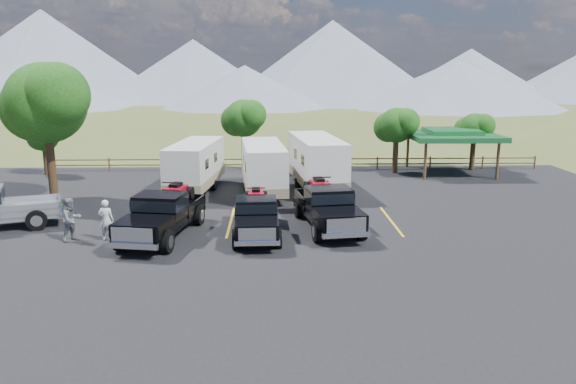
{
  "coord_description": "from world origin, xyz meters",
  "views": [
    {
      "loc": [
        0.05,
        -22.89,
        7.51
      ],
      "look_at": [
        0.84,
        3.76,
        1.6
      ],
      "focal_mm": 35.0,
      "sensor_mm": 36.0,
      "label": 1
    }
  ],
  "objects_px": {
    "trailer_left": "(195,166)",
    "trailer_right": "(316,162)",
    "rig_right": "(327,205)",
    "trailer_center": "(263,168)",
    "person_a": "(106,220)",
    "pavilion": "(451,135)",
    "tree_big_nw": "(45,103)",
    "rig_left": "(163,213)",
    "person_b": "(72,220)",
    "rig_center": "(256,215)"
  },
  "relations": [
    {
      "from": "trailer_left",
      "to": "trailer_right",
      "type": "distance_m",
      "value": 7.48
    },
    {
      "from": "trailer_right",
      "to": "tree_big_nw",
      "type": "bearing_deg",
      "value": -177.77
    },
    {
      "from": "tree_big_nw",
      "to": "person_a",
      "type": "bearing_deg",
      "value": -56.06
    },
    {
      "from": "trailer_right",
      "to": "trailer_center",
      "type": "bearing_deg",
      "value": -164.61
    },
    {
      "from": "rig_right",
      "to": "person_a",
      "type": "relative_size",
      "value": 3.71
    },
    {
      "from": "rig_center",
      "to": "rig_right",
      "type": "xyz_separation_m",
      "value": [
        3.35,
        1.16,
        0.12
      ]
    },
    {
      "from": "rig_left",
      "to": "rig_center",
      "type": "distance_m",
      "value": 4.22
    },
    {
      "from": "person_b",
      "to": "tree_big_nw",
      "type": "bearing_deg",
      "value": 62.05
    },
    {
      "from": "rig_right",
      "to": "trailer_right",
      "type": "relative_size",
      "value": 0.72
    },
    {
      "from": "trailer_right",
      "to": "person_a",
      "type": "distance_m",
      "value": 14.5
    },
    {
      "from": "rig_right",
      "to": "trailer_right",
      "type": "distance_m",
      "value": 8.58
    },
    {
      "from": "pavilion",
      "to": "rig_left",
      "type": "relative_size",
      "value": 0.89
    },
    {
      "from": "rig_right",
      "to": "trailer_left",
      "type": "height_order",
      "value": "trailer_left"
    },
    {
      "from": "rig_center",
      "to": "person_b",
      "type": "distance_m",
      "value": 8.12
    },
    {
      "from": "rig_center",
      "to": "trailer_left",
      "type": "bearing_deg",
      "value": 110.98
    },
    {
      "from": "trailer_left",
      "to": "trailer_center",
      "type": "xyz_separation_m",
      "value": [
        4.18,
        -1.02,
        0.02
      ]
    },
    {
      "from": "tree_big_nw",
      "to": "rig_center",
      "type": "bearing_deg",
      "value": -31.21
    },
    {
      "from": "rig_center",
      "to": "trailer_left",
      "type": "height_order",
      "value": "trailer_left"
    },
    {
      "from": "trailer_center",
      "to": "rig_right",
      "type": "bearing_deg",
      "value": -71.42
    },
    {
      "from": "rig_left",
      "to": "person_b",
      "type": "distance_m",
      "value": 3.93
    },
    {
      "from": "rig_left",
      "to": "rig_center",
      "type": "relative_size",
      "value": 1.17
    },
    {
      "from": "person_a",
      "to": "trailer_right",
      "type": "bearing_deg",
      "value": -129.99
    },
    {
      "from": "trailer_left",
      "to": "person_a",
      "type": "xyz_separation_m",
      "value": [
        -2.62,
        -10.03,
        -0.66
      ]
    },
    {
      "from": "rig_left",
      "to": "rig_right",
      "type": "height_order",
      "value": "rig_left"
    },
    {
      "from": "rig_center",
      "to": "trailer_right",
      "type": "relative_size",
      "value": 0.63
    },
    {
      "from": "person_a",
      "to": "pavilion",
      "type": "bearing_deg",
      "value": -137.73
    },
    {
      "from": "trailer_right",
      "to": "person_a",
      "type": "bearing_deg",
      "value": -141.23
    },
    {
      "from": "trailer_left",
      "to": "pavilion",
      "type": "bearing_deg",
      "value": 24.53
    },
    {
      "from": "person_b",
      "to": "person_a",
      "type": "bearing_deg",
      "value": -53.73
    },
    {
      "from": "pavilion",
      "to": "trailer_left",
      "type": "height_order",
      "value": "pavilion"
    },
    {
      "from": "trailer_center",
      "to": "trailer_left",
      "type": "bearing_deg",
      "value": 161.36
    },
    {
      "from": "tree_big_nw",
      "to": "trailer_center",
      "type": "height_order",
      "value": "tree_big_nw"
    },
    {
      "from": "tree_big_nw",
      "to": "trailer_right",
      "type": "xyz_separation_m",
      "value": [
        15.39,
        2.5,
        -3.84
      ]
    },
    {
      "from": "rig_left",
      "to": "person_b",
      "type": "bearing_deg",
      "value": -161.13
    },
    {
      "from": "rig_left",
      "to": "person_b",
      "type": "xyz_separation_m",
      "value": [
        -3.88,
        -0.59,
        -0.11
      ]
    },
    {
      "from": "tree_big_nw",
      "to": "trailer_left",
      "type": "distance_m",
      "value": 9.12
    },
    {
      "from": "trailer_left",
      "to": "rig_center",
      "type": "bearing_deg",
      "value": -60.72
    },
    {
      "from": "rig_right",
      "to": "trailer_right",
      "type": "bearing_deg",
      "value": 80.63
    },
    {
      "from": "pavilion",
      "to": "person_a",
      "type": "distance_m",
      "value": 25.78
    },
    {
      "from": "tree_big_nw",
      "to": "trailer_center",
      "type": "bearing_deg",
      "value": 5.42
    },
    {
      "from": "person_a",
      "to": "person_b",
      "type": "bearing_deg",
      "value": 4.21
    },
    {
      "from": "rig_right",
      "to": "trailer_right",
      "type": "height_order",
      "value": "trailer_right"
    },
    {
      "from": "tree_big_nw",
      "to": "pavilion",
      "type": "height_order",
      "value": "tree_big_nw"
    },
    {
      "from": "rig_center",
      "to": "person_a",
      "type": "height_order",
      "value": "rig_center"
    },
    {
      "from": "pavilion",
      "to": "rig_left",
      "type": "bearing_deg",
      "value": -139.5
    },
    {
      "from": "rig_right",
      "to": "person_b",
      "type": "distance_m",
      "value": 11.59
    },
    {
      "from": "rig_right",
      "to": "trailer_left",
      "type": "relative_size",
      "value": 0.78
    },
    {
      "from": "tree_big_nw",
      "to": "rig_left",
      "type": "bearing_deg",
      "value": -43.49
    },
    {
      "from": "trailer_right",
      "to": "person_b",
      "type": "height_order",
      "value": "trailer_right"
    },
    {
      "from": "rig_right",
      "to": "rig_left",
      "type": "bearing_deg",
      "value": -179.1
    }
  ]
}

